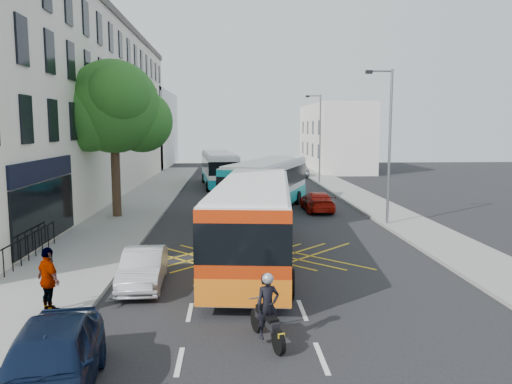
{
  "coord_description": "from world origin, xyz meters",
  "views": [
    {
      "loc": [
        -2.06,
        -13.62,
        5.19
      ],
      "look_at": [
        -0.81,
        9.43,
        2.2
      ],
      "focal_mm": 35.0,
      "sensor_mm": 36.0,
      "label": 1
    }
  ],
  "objects": [
    {
      "name": "ground",
      "position": [
        0.0,
        0.0,
        0.0
      ],
      "size": [
        120.0,
        120.0,
        0.0
      ],
      "primitive_type": "plane",
      "color": "black",
      "rests_on": "ground"
    },
    {
      "name": "pavement_left",
      "position": [
        -8.5,
        15.0,
        0.07
      ],
      "size": [
        5.0,
        70.0,
        0.15
      ],
      "primitive_type": "cube",
      "color": "gray",
      "rests_on": "ground"
    },
    {
      "name": "pavement_right",
      "position": [
        7.5,
        15.0,
        0.07
      ],
      "size": [
        3.0,
        70.0,
        0.15
      ],
      "primitive_type": "cube",
      "color": "gray",
      "rests_on": "ground"
    },
    {
      "name": "terrace_main",
      "position": [
        -14.0,
        24.49,
        6.76
      ],
      "size": [
        8.3,
        45.0,
        13.5
      ],
      "color": "beige",
      "rests_on": "ground"
    },
    {
      "name": "terrace_far",
      "position": [
        -14.0,
        55.0,
        5.0
      ],
      "size": [
        8.0,
        20.0,
        10.0
      ],
      "primitive_type": "cube",
      "color": "silver",
      "rests_on": "ground"
    },
    {
      "name": "building_right",
      "position": [
        11.0,
        48.0,
        4.0
      ],
      "size": [
        6.0,
        18.0,
        8.0
      ],
      "primitive_type": "cube",
      "color": "silver",
      "rests_on": "ground"
    },
    {
      "name": "street_tree",
      "position": [
        -8.51,
        14.97,
        6.29
      ],
      "size": [
        6.3,
        5.7,
        8.8
      ],
      "color": "#382619",
      "rests_on": "pavement_left"
    },
    {
      "name": "lamp_near",
      "position": [
        6.2,
        12.0,
        4.62
      ],
      "size": [
        1.45,
        0.15,
        8.0
      ],
      "color": "slate",
      "rests_on": "pavement_right"
    },
    {
      "name": "lamp_far",
      "position": [
        6.2,
        32.0,
        4.62
      ],
      "size": [
        1.45,
        0.15,
        8.0
      ],
      "color": "slate",
      "rests_on": "pavement_right"
    },
    {
      "name": "railings",
      "position": [
        -9.7,
        5.3,
        0.72
      ],
      "size": [
        0.08,
        5.6,
        1.14
      ],
      "primitive_type": null,
      "color": "black",
      "rests_on": "pavement_left"
    },
    {
      "name": "bus_near",
      "position": [
        -1.14,
        4.9,
        1.69
      ],
      "size": [
        3.78,
        11.61,
        3.21
      ],
      "rotation": [
        0.0,
        0.0,
        -0.1
      ],
      "color": "silver",
      "rests_on": "ground"
    },
    {
      "name": "bus_mid",
      "position": [
        0.35,
        17.17,
        1.66
      ],
      "size": [
        6.24,
        11.46,
        3.16
      ],
      "rotation": [
        0.0,
        0.0,
        -0.34
      ],
      "color": "silver",
      "rests_on": "ground"
    },
    {
      "name": "bus_far",
      "position": [
        -2.95,
        30.43,
        1.6
      ],
      "size": [
        3.58,
        10.99,
        3.03
      ],
      "rotation": [
        0.0,
        0.0,
        0.1
      ],
      "color": "silver",
      "rests_on": "ground"
    },
    {
      "name": "motorbike",
      "position": [
        -1.16,
        -2.11,
        0.82
      ],
      "size": [
        0.79,
        1.9,
        1.75
      ],
      "rotation": [
        0.0,
        0.0,
        0.32
      ],
      "color": "black",
      "rests_on": "ground"
    },
    {
      "name": "parked_car_blue",
      "position": [
        -5.5,
        -4.47,
        0.75
      ],
      "size": [
        2.33,
        4.6,
        1.5
      ],
      "primitive_type": "imported",
      "rotation": [
        0.0,
        0.0,
        0.13
      ],
      "color": "black",
      "rests_on": "ground"
    },
    {
      "name": "parked_car_silver",
      "position": [
        -4.9,
        2.45,
        0.61
      ],
      "size": [
        1.44,
        3.77,
        1.23
      ],
      "primitive_type": "imported",
      "rotation": [
        0.0,
        0.0,
        0.04
      ],
      "color": "#A4A8AC",
      "rests_on": "ground"
    },
    {
      "name": "red_hatchback",
      "position": [
        3.42,
        16.94,
        0.61
      ],
      "size": [
        1.76,
        4.21,
        1.22
      ],
      "primitive_type": "imported",
      "rotation": [
        0.0,
        0.0,
        3.15
      ],
      "color": "#9D1006",
      "rests_on": "ground"
    },
    {
      "name": "distant_car_grey",
      "position": [
        -2.02,
        44.45,
        0.7
      ],
      "size": [
        2.6,
        5.17,
        1.4
      ],
      "primitive_type": "imported",
      "rotation": [
        0.0,
        0.0,
        -0.05
      ],
      "color": "#383B3F",
      "rests_on": "ground"
    },
    {
      "name": "distant_car_silver",
      "position": [
        5.5,
        39.06,
        0.71
      ],
      "size": [
        1.69,
        4.16,
        1.42
      ],
      "primitive_type": "imported",
      "rotation": [
        0.0,
        0.0,
        3.14
      ],
      "color": "#94989B",
      "rests_on": "ground"
    },
    {
      "name": "distant_car_dark",
      "position": [
        2.52,
        48.5,
        0.63
      ],
      "size": [
        1.82,
        3.97,
        1.26
      ],
      "primitive_type": "imported",
      "rotation": [
        0.0,
        0.0,
        3.01
      ],
      "color": "black",
      "rests_on": "ground"
    },
    {
      "name": "pedestrian_far",
      "position": [
        -7.0,
        -0.17,
        1.06
      ],
      "size": [
        1.07,
        1.06,
        1.82
      ],
      "primitive_type": "imported",
      "rotation": [
        0.0,
        0.0,
        2.37
      ],
      "color": "gray",
      "rests_on": "pavement_left"
    }
  ]
}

